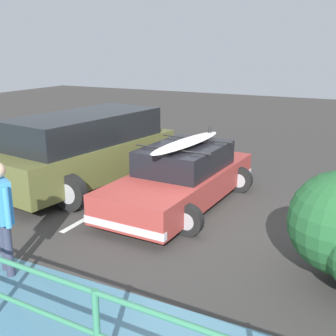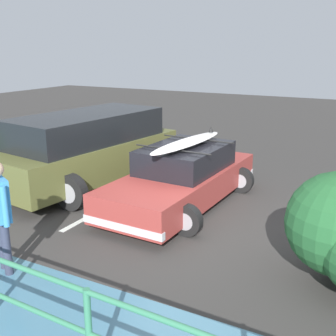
{
  "view_description": "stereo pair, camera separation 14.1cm",
  "coord_description": "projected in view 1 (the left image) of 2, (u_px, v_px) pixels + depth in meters",
  "views": [
    {
      "loc": [
        -3.14,
        6.88,
        3.25
      ],
      "look_at": [
        0.49,
        -0.19,
        0.95
      ],
      "focal_mm": 45.0,
      "sensor_mm": 36.0,
      "label": 1
    },
    {
      "loc": [
        -3.26,
        6.81,
        3.25
      ],
      "look_at": [
        0.49,
        -0.19,
        0.95
      ],
      "focal_mm": 45.0,
      "sensor_mm": 36.0,
      "label": 2
    }
  ],
  "objects": [
    {
      "name": "parking_stripe",
      "position": [
        129.0,
        194.0,
        9.62
      ],
      "size": [
        0.12,
        4.64,
        0.0
      ],
      "primitive_type": "cube",
      "rotation": [
        0.0,
        0.0,
        1.57
      ],
      "color": "silver",
      "rests_on": "ground"
    },
    {
      "name": "sedan_car",
      "position": [
        182.0,
        177.0,
        8.92
      ],
      "size": [
        2.34,
        4.4,
        1.52
      ],
      "color": "#9E3833",
      "rests_on": "ground"
    },
    {
      "name": "person_bystander",
      "position": [
        2.0,
        208.0,
        6.01
      ],
      "size": [
        0.6,
        0.39,
        1.71
      ],
      "color": "#33384C",
      "rests_on": "ground"
    },
    {
      "name": "suv_car",
      "position": [
        87.0,
        148.0,
        10.1
      ],
      "size": [
        3.01,
        5.09,
        1.74
      ],
      "color": "brown",
      "rests_on": "ground"
    },
    {
      "name": "ground_plane",
      "position": [
        186.0,
        221.0,
        8.16
      ],
      "size": [
        44.0,
        44.0,
        0.02
      ],
      "primitive_type": "cube",
      "color": "#383533",
      "rests_on": "ground"
    },
    {
      "name": "railing_fence",
      "position": [
        31.0,
        298.0,
        4.4
      ],
      "size": [
        8.76,
        0.39,
        1.08
      ],
      "color": "#387F5B",
      "rests_on": "ground"
    }
  ]
}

